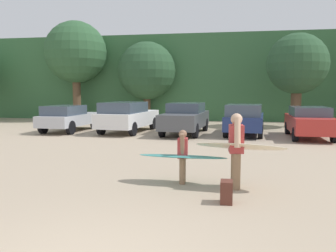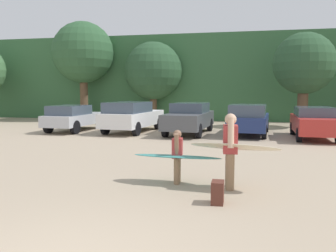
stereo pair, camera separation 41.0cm
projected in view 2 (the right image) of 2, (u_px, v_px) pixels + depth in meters
hillside_ridge at (218, 80)px, 31.48m from camera, size 108.00×12.00×6.39m
tree_center at (83, 53)px, 26.33m from camera, size 4.54×4.54×7.33m
tree_far_left at (153, 71)px, 25.90m from camera, size 4.22×4.22×5.78m
tree_left at (304, 64)px, 21.04m from camera, size 3.66×3.66×5.67m
parked_car_silver at (74, 117)px, 19.43m from camera, size 1.98×4.35×1.43m
parked_car_white at (132, 116)px, 18.91m from camera, size 2.40×4.85×1.63m
parked_car_dark_gray at (189, 118)px, 18.22m from camera, size 2.16×4.84×1.59m
parked_car_navy at (249, 119)px, 17.58m from camera, size 2.18×4.57×1.56m
parked_car_red at (314, 122)px, 16.37m from camera, size 1.90×4.23×1.47m
person_adult at (230, 146)px, 7.97m from camera, size 0.35×0.75×1.71m
person_child at (177, 153)px, 8.46m from camera, size 0.26×0.53×1.29m
surfboard_cream at (234, 147)px, 7.89m from camera, size 2.12×0.90×0.26m
surfboard_teal at (177, 157)px, 8.42m from camera, size 2.17×0.71×0.13m
backpack_dropped at (218, 192)px, 6.96m from camera, size 0.24×0.34×0.45m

